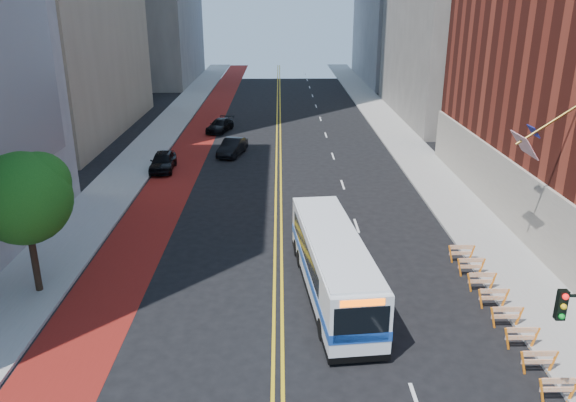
% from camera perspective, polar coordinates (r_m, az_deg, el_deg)
% --- Properties ---
extents(ground, '(160.00, 160.00, 0.00)m').
position_cam_1_polar(ground, '(22.06, -1.04, -16.69)').
color(ground, black).
rests_on(ground, ground).
extents(sidewalk_left, '(4.00, 140.00, 0.15)m').
position_cam_1_polar(sidewalk_left, '(50.92, -14.64, 4.44)').
color(sidewalk_left, gray).
rests_on(sidewalk_left, ground).
extents(sidewalk_right, '(4.00, 140.00, 0.15)m').
position_cam_1_polar(sidewalk_right, '(50.86, 12.72, 4.59)').
color(sidewalk_right, gray).
rests_on(sidewalk_right, ground).
extents(bus_lane_paint, '(3.60, 140.00, 0.01)m').
position_cam_1_polar(bus_lane_paint, '(50.15, -10.29, 4.46)').
color(bus_lane_paint, maroon).
rests_on(bus_lane_paint, ground).
extents(center_line_inner, '(0.14, 140.00, 0.01)m').
position_cam_1_polar(center_line_inner, '(49.47, -1.18, 4.57)').
color(center_line_inner, gold).
rests_on(center_line_inner, ground).
extents(center_line_outer, '(0.14, 140.00, 0.01)m').
position_cam_1_polar(center_line_outer, '(49.47, -0.76, 4.57)').
color(center_line_outer, gold).
rests_on(center_line_outer, ground).
extents(lane_dashes, '(0.14, 98.20, 0.01)m').
position_cam_1_polar(lane_dashes, '(57.41, 3.86, 6.71)').
color(lane_dashes, silver).
rests_on(lane_dashes, ground).
extents(construction_barriers, '(1.42, 10.91, 1.00)m').
position_cam_1_polar(construction_barriers, '(26.31, 20.70, -9.80)').
color(construction_barriers, orange).
rests_on(construction_barriers, ground).
extents(street_tree, '(4.20, 4.20, 6.70)m').
position_cam_1_polar(street_tree, '(27.58, -25.14, 0.60)').
color(street_tree, black).
rests_on(street_tree, sidewalk_left).
extents(transit_bus, '(3.52, 11.24, 3.04)m').
position_cam_1_polar(transit_bus, '(26.21, 4.54, -6.31)').
color(transit_bus, silver).
rests_on(transit_bus, ground).
extents(car_a, '(1.95, 4.53, 1.52)m').
position_cam_1_polar(car_a, '(46.29, -12.60, 3.97)').
color(car_a, black).
rests_on(car_a, ground).
extents(car_b, '(2.59, 4.71, 1.47)m').
position_cam_1_polar(car_b, '(49.90, -5.67, 5.48)').
color(car_b, black).
rests_on(car_b, ground).
extents(car_c, '(2.99, 4.81, 1.30)m').
position_cam_1_polar(car_c, '(59.09, -6.92, 7.63)').
color(car_c, black).
rests_on(car_c, ground).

